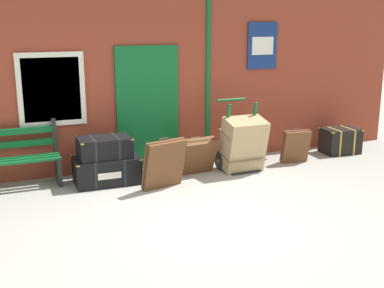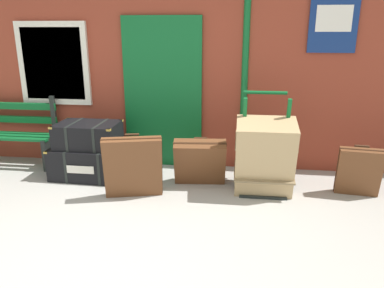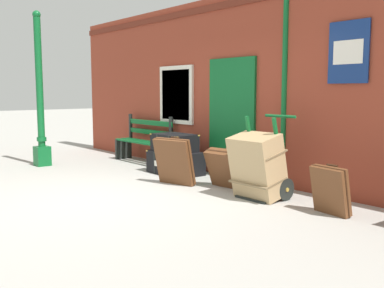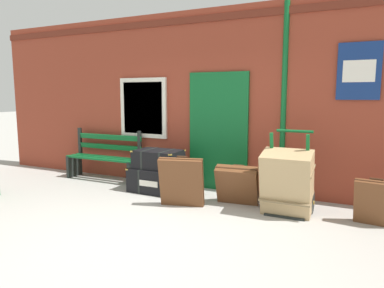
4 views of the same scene
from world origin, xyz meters
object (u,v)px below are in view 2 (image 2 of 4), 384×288
Objects in this scene: steamer_trunk_base at (92,161)px; suitcase_olive at (200,162)px; suitcase_brown at (133,167)px; steamer_trunk_middle at (88,135)px; large_brown_trunk at (264,157)px; porters_trolley at (263,168)px; platform_bench at (2,135)px; suitcase_charcoal at (359,172)px.

suitcase_olive is (1.48, -0.13, 0.11)m from steamer_trunk_base.
suitcase_brown reaches higher than suitcase_olive.
steamer_trunk_middle is 2.31m from large_brown_trunk.
porters_trolley reaches higher than large_brown_trunk.
platform_bench is 3.77m from porters_trolley.
platform_bench is at bearing 170.83° from large_brown_trunk.
suitcase_charcoal is 2.67m from suitcase_brown.
suitcase_charcoal is 1.91m from suitcase_olive.
steamer_trunk_base is 1.63× the size of suitcase_charcoal.
porters_trolley is 1.60m from suitcase_brown.
steamer_trunk_middle is at bearing -11.86° from platform_bench.
steamer_trunk_base is 3.40m from suitcase_charcoal.
platform_bench is 2.36× the size of suitcase_olive.
suitcase_brown is (2.23, -0.91, -0.06)m from platform_bench.
large_brown_trunk is 1.13m from suitcase_charcoal.
steamer_trunk_base is 1.49m from suitcase_olive.
large_brown_trunk is at bearing -12.12° from suitcase_olive.
suitcase_brown is at bearing -22.32° from platform_bench.
steamer_trunk_base is at bearing 174.84° from suitcase_olive.
large_brown_trunk reaches higher than steamer_trunk_base.
suitcase_charcoal is (4.86, -0.52, -0.14)m from platform_bench.
suitcase_brown is (0.77, -0.61, -0.19)m from steamer_trunk_middle.
porters_trolley reaches higher than suitcase_olive.
suitcase_brown is (0.75, -0.61, 0.18)m from steamer_trunk_base.
platform_bench is 1.35× the size of porters_trolley.
porters_trolley is at bearing 175.46° from suitcase_charcoal.
large_brown_trunk is at bearing 11.53° from suitcase_brown.
porters_trolley reaches higher than steamer_trunk_base.
platform_bench reaches higher than steamer_trunk_middle.
large_brown_trunk is at bearing -7.60° from steamer_trunk_base.
steamer_trunk_middle is at bearing 175.04° from suitcase_olive.
porters_trolley is (2.27, -0.13, 0.06)m from steamer_trunk_base.
platform_bench is 2.41m from suitcase_brown.
platform_bench is at bearing 157.68° from suitcase_brown.
suitcase_charcoal is at bearing 8.60° from suitcase_brown.
large_brown_trunk reaches higher than suitcase_olive.
platform_bench is at bearing 173.50° from porters_trolley.
platform_bench reaches higher than steamer_trunk_base.
steamer_trunk_base is 0.37m from steamer_trunk_middle.
steamer_trunk_middle reaches higher than suitcase_charcoal.
large_brown_trunk is (3.74, -0.60, 0.03)m from platform_bench.
steamer_trunk_middle is 0.85× the size of large_brown_trunk.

